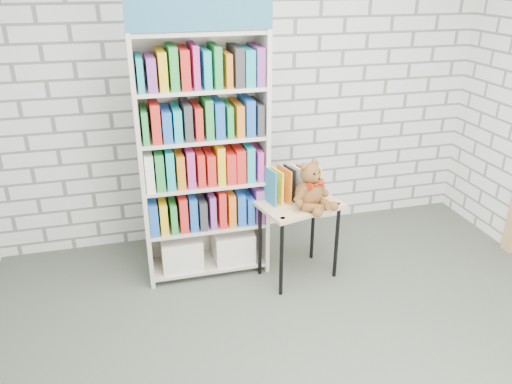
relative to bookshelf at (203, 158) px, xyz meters
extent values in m
plane|color=#454D41|center=(0.49, -1.36, -1.01)|extent=(4.50, 4.50, 0.00)
cube|color=silver|center=(0.49, 0.64, 0.39)|extent=(4.50, 0.02, 2.80)
cube|color=beige|center=(-0.48, -0.01, -0.02)|extent=(0.03, 0.39, 1.98)
cube|color=beige|center=(0.48, -0.01, -0.02)|extent=(0.03, 0.39, 1.98)
cube|color=beige|center=(0.00, 0.18, -0.02)|extent=(0.99, 0.02, 1.98)
cube|color=teal|center=(0.00, -0.19, 1.09)|extent=(0.99, 0.02, 0.24)
cube|color=beige|center=(0.00, -0.01, -0.95)|extent=(0.93, 0.37, 0.03)
cube|color=beige|center=(0.00, -0.01, -0.57)|extent=(0.93, 0.37, 0.03)
cube|color=beige|center=(0.00, -0.01, -0.20)|extent=(0.93, 0.37, 0.03)
cube|color=beige|center=(0.00, -0.01, 0.18)|extent=(0.93, 0.37, 0.03)
cube|color=beige|center=(0.00, -0.01, 0.55)|extent=(0.93, 0.37, 0.03)
cube|color=beige|center=(0.00, -0.01, 0.95)|extent=(0.93, 0.37, 0.03)
cube|color=silver|center=(-0.22, -0.01, -0.80)|extent=(0.33, 0.33, 0.26)
cube|color=silver|center=(0.22, -0.01, -0.80)|extent=(0.33, 0.33, 0.26)
cube|color=white|center=(0.00, -0.02, -0.43)|extent=(0.93, 0.33, 0.26)
cube|color=purple|center=(0.00, -0.02, -0.05)|extent=(0.93, 0.33, 0.26)
cube|color=#333338|center=(0.00, -0.02, 0.32)|extent=(0.93, 0.33, 0.26)
cube|color=red|center=(0.00, -0.02, 0.70)|extent=(0.93, 0.33, 0.26)
cube|color=tan|center=(0.71, -0.30, -0.36)|extent=(0.71, 0.57, 0.03)
cylinder|color=black|center=(0.49, -0.52, -0.69)|extent=(0.03, 0.03, 0.64)
cylinder|color=black|center=(0.41, -0.20, -0.69)|extent=(0.03, 0.03, 0.64)
cylinder|color=black|center=(1.01, -0.39, -0.69)|extent=(0.03, 0.03, 0.64)
cylinder|color=black|center=(0.92, -0.07, -0.69)|extent=(0.03, 0.03, 0.64)
cylinder|color=black|center=(0.50, -0.51, -0.34)|extent=(0.04, 0.04, 0.01)
cylinder|color=black|center=(0.99, -0.39, -0.34)|extent=(0.04, 0.04, 0.01)
cube|color=teal|center=(0.48, -0.25, -0.21)|extent=(0.06, 0.19, 0.26)
cube|color=yellow|center=(0.54, -0.24, -0.21)|extent=(0.06, 0.19, 0.26)
cube|color=orange|center=(0.60, -0.22, -0.21)|extent=(0.06, 0.19, 0.26)
cube|color=black|center=(0.65, -0.21, -0.21)|extent=(0.06, 0.19, 0.26)
cube|color=white|center=(0.71, -0.19, -0.21)|extent=(0.06, 0.19, 0.26)
cube|color=red|center=(0.77, -0.18, -0.21)|extent=(0.06, 0.19, 0.26)
cube|color=blue|center=(0.83, -0.16, -0.21)|extent=(0.06, 0.19, 0.26)
cube|color=#EEDC4F|center=(0.89, -0.15, -0.21)|extent=(0.06, 0.19, 0.26)
ellipsoid|color=brown|center=(0.76, -0.36, -0.23)|extent=(0.22, 0.19, 0.22)
sphere|color=brown|center=(0.76, -0.37, -0.07)|extent=(0.16, 0.16, 0.16)
sphere|color=brown|center=(0.70, -0.38, 0.00)|extent=(0.06, 0.06, 0.06)
sphere|color=brown|center=(0.81, -0.33, 0.00)|extent=(0.06, 0.06, 0.06)
sphere|color=brown|center=(0.79, -0.42, -0.09)|extent=(0.06, 0.06, 0.06)
sphere|color=black|center=(0.76, -0.44, -0.04)|extent=(0.02, 0.02, 0.02)
sphere|color=black|center=(0.81, -0.41, -0.04)|extent=(0.02, 0.02, 0.02)
sphere|color=black|center=(0.80, -0.45, -0.08)|extent=(0.02, 0.02, 0.02)
cylinder|color=brown|center=(0.67, -0.43, -0.20)|extent=(0.13, 0.08, 0.15)
cylinder|color=brown|center=(0.87, -0.34, -0.20)|extent=(0.11, 0.12, 0.15)
sphere|color=brown|center=(0.65, -0.45, -0.26)|extent=(0.06, 0.06, 0.06)
sphere|color=brown|center=(0.90, -0.34, -0.26)|extent=(0.06, 0.06, 0.06)
cylinder|color=brown|center=(0.75, -0.49, -0.30)|extent=(0.16, 0.17, 0.09)
cylinder|color=brown|center=(0.86, -0.44, -0.30)|extent=(0.08, 0.17, 0.09)
sphere|color=brown|center=(0.75, -0.57, -0.30)|extent=(0.08, 0.08, 0.08)
sphere|color=brown|center=(0.92, -0.49, -0.30)|extent=(0.08, 0.08, 0.08)
cone|color=red|center=(0.75, -0.44, -0.14)|extent=(0.08, 0.08, 0.06)
cone|color=red|center=(0.82, -0.41, -0.14)|extent=(0.08, 0.08, 0.06)
sphere|color=red|center=(0.79, -0.42, -0.14)|extent=(0.03, 0.03, 0.03)
camera|label=1|loc=(-0.53, -3.65, 1.35)|focal=35.00mm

